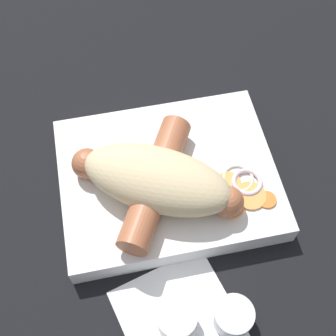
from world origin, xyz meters
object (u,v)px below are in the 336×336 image
Objects in this scene: food_tray at (168,179)px; sausage at (156,182)px; condiment_cup_far at (233,317)px; condiment_cup_near at (177,320)px; bread_roll at (157,179)px.

sausage reaches higher than food_tray.
condiment_cup_near is at bearing -8.34° from condiment_cup_far.
food_tray is 6.13× the size of condiment_cup_far.
bread_roll is at bearing 52.58° from food_tray.
food_tray is 1.37× the size of bread_roll.
bread_roll reaches higher than food_tray.
sausage is at bearing -92.43° from condiment_cup_near.
food_tray reaches higher than condiment_cup_near.
food_tray is at bearing -132.62° from sausage.
food_tray is at bearing -79.06° from condiment_cup_far.
condiment_cup_far is (-0.03, 0.17, -0.00)m from food_tray.
condiment_cup_near is at bearing 81.66° from food_tray.
sausage is (0.02, 0.02, 0.03)m from food_tray.
food_tray is 0.17m from condiment_cup_far.
bread_roll reaches higher than sausage.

